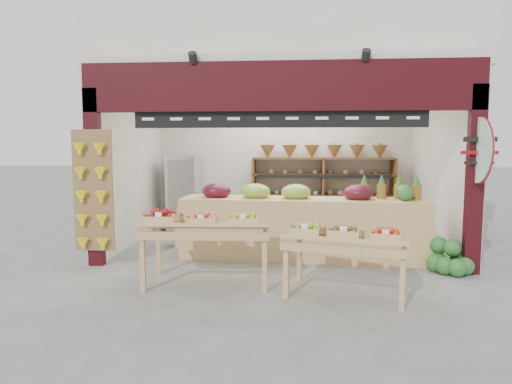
% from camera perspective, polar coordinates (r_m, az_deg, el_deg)
% --- Properties ---
extents(ground, '(60.00, 60.00, 0.00)m').
position_cam_1_polar(ground, '(7.85, 2.97, -7.53)').
color(ground, slate).
rests_on(ground, ground).
extents(shop_structure, '(6.36, 5.12, 5.40)m').
position_cam_1_polar(shop_structure, '(9.48, 3.45, 18.71)').
color(shop_structure, white).
rests_on(shop_structure, ground).
extents(banana_board, '(0.60, 0.15, 1.80)m').
position_cam_1_polar(banana_board, '(7.14, -19.78, -0.13)').
color(banana_board, brown).
rests_on(banana_board, ground).
extents(gift_sign, '(0.04, 0.93, 0.92)m').
position_cam_1_polar(gift_sign, '(6.95, 26.10, 4.70)').
color(gift_sign, silver).
rests_on(gift_sign, ground).
extents(back_shelving, '(2.94, 0.48, 1.82)m').
position_cam_1_polar(back_shelving, '(9.63, 8.34, 1.95)').
color(back_shelving, brown).
rests_on(back_shelving, ground).
extents(refrigerator, '(0.66, 0.66, 1.61)m').
position_cam_1_polar(refrigerator, '(9.73, -8.94, -0.16)').
color(refrigerator, silver).
rests_on(refrigerator, ground).
extents(cardboard_stack, '(1.04, 0.78, 0.70)m').
position_cam_1_polar(cardboard_stack, '(8.39, -6.94, -4.88)').
color(cardboard_stack, beige).
rests_on(cardboard_stack, ground).
extents(mid_counter, '(3.92, 0.94, 1.20)m').
position_cam_1_polar(mid_counter, '(7.37, 5.70, -4.22)').
color(mid_counter, tan).
rests_on(mid_counter, ground).
extents(display_table_left, '(1.68, 0.99, 1.04)m').
position_cam_1_polar(display_table_left, '(6.10, -7.07, -3.89)').
color(display_table_left, tan).
rests_on(display_table_left, ground).
extents(display_table_right, '(1.59, 1.12, 0.94)m').
position_cam_1_polar(display_table_right, '(5.67, 10.71, -5.47)').
color(display_table_right, tan).
rests_on(display_table_right, ground).
extents(watermelon_pile, '(0.67, 0.64, 0.49)m').
position_cam_1_polar(watermelon_pile, '(7.17, 23.12, -7.84)').
color(watermelon_pile, '#1B521E').
rests_on(watermelon_pile, ground).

